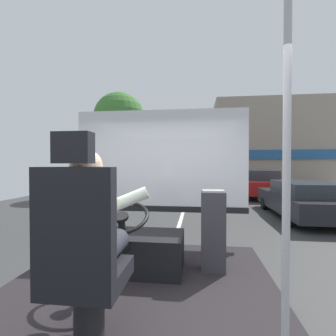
% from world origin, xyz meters
% --- Properties ---
extents(ground, '(18.00, 44.00, 0.06)m').
position_xyz_m(ground, '(0.00, 8.80, -0.02)').
color(ground, '#383838').
extents(driver_seat, '(0.48, 0.48, 1.35)m').
position_xyz_m(driver_seat, '(-0.16, -0.47, 1.25)').
color(driver_seat, black).
rests_on(driver_seat, bus_floor).
extents(bus_driver, '(0.73, 0.55, 0.77)m').
position_xyz_m(bus_driver, '(-0.16, -0.36, 1.43)').
color(bus_driver, '#282833').
rests_on(bus_driver, driver_seat).
extents(steering_console, '(1.10, 0.96, 0.79)m').
position_xyz_m(steering_console, '(-0.16, 0.69, 0.89)').
color(steering_console, black).
rests_on(steering_console, bus_floor).
extents(handrail_pole, '(0.04, 0.04, 2.25)m').
position_xyz_m(handrail_pole, '(1.05, -0.44, 1.79)').
color(handrail_pole, '#B7B7BC').
rests_on(handrail_pole, bus_floor).
extents(fare_box, '(0.26, 0.21, 0.88)m').
position_xyz_m(fare_box, '(0.71, 0.80, 1.10)').
color(fare_box, '#333338').
rests_on(fare_box, bus_floor).
extents(windshield_panel, '(2.50, 0.08, 1.48)m').
position_xyz_m(windshield_panel, '(0.00, 1.62, 1.71)').
color(windshield_panel, silver).
extents(street_tree, '(2.94, 2.94, 5.94)m').
position_xyz_m(street_tree, '(-4.00, 11.92, 4.45)').
color(street_tree, '#4C3828').
rests_on(street_tree, ground).
extents(shop_building, '(10.39, 5.28, 6.34)m').
position_xyz_m(shop_building, '(7.00, 17.59, 3.17)').
color(shop_building, gray).
rests_on(shop_building, ground).
extents(parked_car_black, '(1.88, 4.35, 1.22)m').
position_xyz_m(parked_car_black, '(4.04, 6.78, 0.63)').
color(parked_car_black, black).
rests_on(parked_car_black, ground).
extents(parked_car_red, '(1.94, 4.01, 1.48)m').
position_xyz_m(parked_car_red, '(3.78, 11.77, 0.76)').
color(parked_car_red, maroon).
rests_on(parked_car_red, ground).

